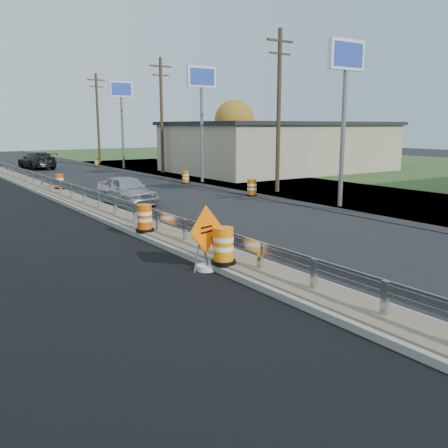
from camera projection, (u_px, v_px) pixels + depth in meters
ground at (185, 247)px, 16.51m from camera, size 140.00×140.00×0.00m
grass_verge_far at (442, 174)px, 41.12m from camera, size 40.00×120.00×0.03m
median at (99, 210)px, 22.99m from camera, size 1.60×55.00×0.23m
guardrail at (91, 194)px, 23.69m from camera, size 0.10×46.15×0.72m
retail_building_near at (280, 146)px, 43.88m from camera, size 18.50×12.50×4.27m
pylon_sign_south at (346, 71)px, 23.46m from camera, size 2.20×0.30×7.90m
pylon_sign_mid at (201, 88)px, 34.03m from camera, size 2.20×0.30×7.90m
pylon_sign_north at (121, 97)px, 45.41m from camera, size 2.20×0.30×7.90m
utility_pole_smid at (279, 108)px, 29.19m from camera, size 1.90×0.26×9.40m
utility_pole_nmid at (162, 113)px, 41.38m from camera, size 1.90×0.26×9.40m
utility_pole_north at (98, 116)px, 53.57m from camera, size 1.90×0.26×9.40m
tree_far_yellow at (235, 120)px, 57.55m from camera, size 4.62×4.62×6.86m
caution_sign at (206, 254)px, 13.70m from camera, size 1.27×0.55×1.83m
barrel_median_near at (223, 246)px, 13.58m from camera, size 0.68×0.68×1.00m
barrel_median_mid at (145, 218)px, 17.79m from camera, size 0.65×0.65×0.96m
barrel_median_far at (59, 182)px, 29.78m from camera, size 0.59×0.59×0.87m
barrel_shoulder_near at (252, 188)px, 28.39m from camera, size 0.64×0.64×0.94m
barrel_shoulder_mid at (186, 177)px, 34.56m from camera, size 0.58×0.58×0.85m
barrel_shoulder_far at (97, 162)px, 48.75m from camera, size 0.58×0.58×0.85m
car_silver at (127, 190)px, 25.34m from camera, size 2.01×4.36×1.45m
car_dark_far at (37, 160)px, 46.27m from camera, size 2.67×5.55×1.56m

